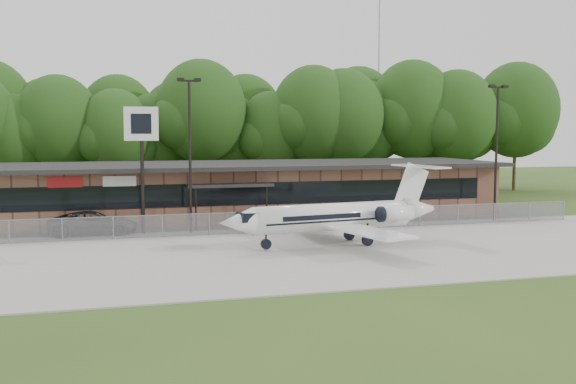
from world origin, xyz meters
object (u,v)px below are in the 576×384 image
object	(u,v)px
suv	(93,223)
pole_sign	(142,137)
terminal	(242,189)
business_jet	(340,217)

from	to	relation	value
suv	pole_sign	world-z (taller)	pole_sign
terminal	suv	distance (m)	13.05
suv	business_jet	bearing A→B (deg)	-120.25
business_jet	pole_sign	bearing A→B (deg)	138.30
business_jet	pole_sign	distance (m)	14.01
business_jet	suv	world-z (taller)	business_jet
business_jet	suv	size ratio (longest dim) A/B	2.50
terminal	business_jet	size ratio (longest dim) A/B	2.89
suv	pole_sign	distance (m)	6.47
terminal	business_jet	distance (m)	14.74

